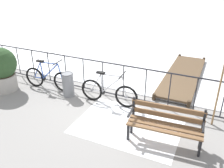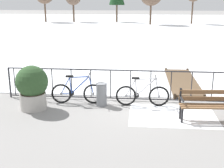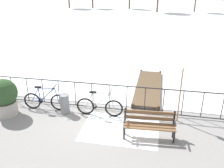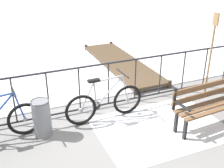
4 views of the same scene
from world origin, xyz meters
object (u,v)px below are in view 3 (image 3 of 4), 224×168
(bicycle_near_railing, at_px, (45,101))
(oar_upright, at_px, (180,92))
(bicycle_second, at_px, (99,106))
(trash_bin, at_px, (65,104))
(planter_with_shrub, at_px, (4,97))
(park_bench, at_px, (149,122))

(bicycle_near_railing, xyz_separation_m, oar_upright, (4.89, 0.13, 0.77))
(bicycle_second, distance_m, trash_bin, 1.30)
(planter_with_shrub, bearing_deg, oar_upright, 7.08)
(bicycle_near_railing, height_order, trash_bin, bicycle_near_railing)
(bicycle_near_railing, bearing_deg, park_bench, -14.34)
(bicycle_second, xyz_separation_m, oar_upright, (2.77, 0.16, 0.77))
(trash_bin, bearing_deg, oar_upright, 3.34)
(trash_bin, relative_size, oar_upright, 0.37)
(park_bench, xyz_separation_m, oar_upright, (0.93, 1.14, 0.63))
(bicycle_near_railing, xyz_separation_m, trash_bin, (0.82, -0.11, 0.00))
(bicycle_second, distance_m, oar_upright, 2.88)
(bicycle_near_railing, relative_size, bicycle_second, 1.00)
(park_bench, height_order, oar_upright, oar_upright)
(park_bench, xyz_separation_m, trash_bin, (-3.14, 0.90, -0.14))
(trash_bin, bearing_deg, bicycle_second, 3.33)
(bicycle_second, bearing_deg, bicycle_near_railing, 179.08)
(bicycle_second, xyz_separation_m, park_bench, (1.83, -0.98, 0.14))
(bicycle_near_railing, xyz_separation_m, planter_with_shrub, (-1.26, -0.64, 0.35))
(planter_with_shrub, relative_size, oar_upright, 0.70)
(bicycle_near_railing, bearing_deg, bicycle_second, -0.92)
(bicycle_near_railing, relative_size, oar_upright, 0.86)
(bicycle_second, relative_size, park_bench, 1.05)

